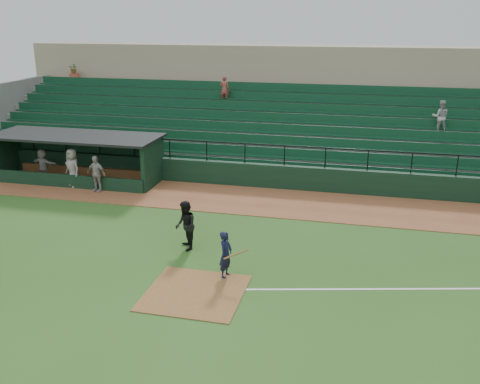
# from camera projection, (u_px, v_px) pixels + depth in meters

# --- Properties ---
(ground) EXTENTS (90.00, 90.00, 0.00)m
(ground) POSITION_uv_depth(u_px,v_px,m) (204.00, 278.00, 17.52)
(ground) COLOR #28521A
(ground) RESTS_ON ground
(warning_track) EXTENTS (40.00, 4.00, 0.03)m
(warning_track) POSITION_uv_depth(u_px,v_px,m) (255.00, 201.00, 24.91)
(warning_track) COLOR brown
(warning_track) RESTS_ON ground
(home_plate_dirt) EXTENTS (3.00, 3.00, 0.03)m
(home_plate_dirt) POSITION_uv_depth(u_px,v_px,m) (195.00, 293.00, 16.60)
(home_plate_dirt) COLOR brown
(home_plate_dirt) RESTS_ON ground
(foul_line) EXTENTS (17.49, 4.44, 0.01)m
(foul_line) POSITION_uv_depth(u_px,v_px,m) (457.00, 289.00, 16.85)
(foul_line) COLOR white
(foul_line) RESTS_ON ground
(stadium_structure) EXTENTS (38.00, 13.08, 6.40)m
(stadium_structure) POSITION_uv_depth(u_px,v_px,m) (285.00, 120.00, 32.00)
(stadium_structure) COLOR black
(stadium_structure) RESTS_ON ground
(dugout) EXTENTS (8.90, 3.20, 2.42)m
(dugout) POSITION_uv_depth(u_px,v_px,m) (81.00, 153.00, 28.11)
(dugout) COLOR black
(dugout) RESTS_ON ground
(batter_at_plate) EXTENTS (1.04, 0.69, 1.61)m
(batter_at_plate) POSITION_uv_depth(u_px,v_px,m) (226.00, 255.00, 17.39)
(batter_at_plate) COLOR black
(batter_at_plate) RESTS_ON ground
(umpire) EXTENTS (1.04, 1.12, 1.85)m
(umpire) POSITION_uv_depth(u_px,v_px,m) (185.00, 226.00, 19.47)
(umpire) COLOR black
(umpire) RESTS_ON ground
(dugout_player_a) EXTENTS (1.11, 0.61, 1.79)m
(dugout_player_a) POSITION_uv_depth(u_px,v_px,m) (96.00, 174.00, 25.94)
(dugout_player_a) COLOR #A7A19C
(dugout_player_a) RESTS_ON warning_track
(dugout_player_b) EXTENTS (1.13, 0.98, 1.96)m
(dugout_player_b) POSITION_uv_depth(u_px,v_px,m) (73.00, 168.00, 26.64)
(dugout_player_b) COLOR gray
(dugout_player_b) RESTS_ON warning_track
(dugout_player_c) EXTENTS (1.60, 0.80, 1.65)m
(dugout_player_c) POSITION_uv_depth(u_px,v_px,m) (43.00, 164.00, 27.89)
(dugout_player_c) COLOR #A6A19B
(dugout_player_c) RESTS_ON warning_track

